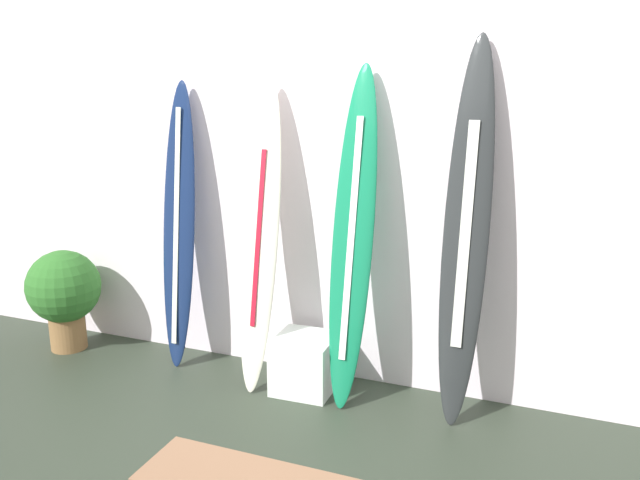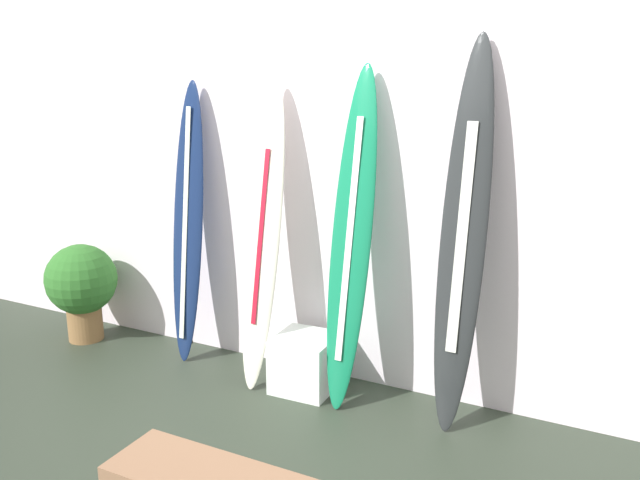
# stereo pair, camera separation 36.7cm
# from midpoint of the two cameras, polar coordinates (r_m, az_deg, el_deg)

# --- Properties ---
(ground) EXTENTS (8.00, 8.00, 0.04)m
(ground) POSITION_cam_midpoint_polar(r_m,az_deg,el_deg) (3.68, -7.10, -19.47)
(ground) COLOR #2F382C
(wall_back) EXTENTS (7.20, 0.20, 2.80)m
(wall_back) POSITION_cam_midpoint_polar(r_m,az_deg,el_deg) (4.28, 0.68, 6.03)
(wall_back) COLOR silver
(wall_back) RESTS_ON ground
(surfboard_navy) EXTENTS (0.25, 0.31, 1.96)m
(surfboard_navy) POSITION_cam_midpoint_polar(r_m,az_deg,el_deg) (4.66, -14.19, 0.85)
(surfboard_navy) COLOR #14254E
(surfboard_navy) RESTS_ON ground
(surfboard_ivory) EXTENTS (0.25, 0.46, 1.97)m
(surfboard_ivory) POSITION_cam_midpoint_polar(r_m,az_deg,el_deg) (4.26, -7.59, -0.08)
(surfboard_ivory) COLOR silver
(surfboard_ivory) RESTS_ON ground
(surfboard_emerald) EXTENTS (0.27, 0.45, 2.07)m
(surfboard_emerald) POSITION_cam_midpoint_polar(r_m,az_deg,el_deg) (3.99, 0.18, -0.17)
(surfboard_emerald) COLOR #13784E
(surfboard_emerald) RESTS_ON ground
(surfboard_charcoal) EXTENTS (0.27, 0.41, 2.23)m
(surfboard_charcoal) POSITION_cam_midpoint_polar(r_m,az_deg,el_deg) (3.82, 9.71, 0.38)
(surfboard_charcoal) COLOR #272A2B
(surfboard_charcoal) RESTS_ON ground
(display_block_left) EXTENTS (0.39, 0.39, 0.36)m
(display_block_left) POSITION_cam_midpoint_polar(r_m,az_deg,el_deg) (4.38, -3.72, -10.52)
(display_block_left) COLOR silver
(display_block_left) RESTS_ON ground
(potted_plant) EXTENTS (0.53, 0.53, 0.75)m
(potted_plant) POSITION_cam_midpoint_polar(r_m,az_deg,el_deg) (5.30, -22.93, -4.08)
(potted_plant) COLOR olive
(potted_plant) RESTS_ON ground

